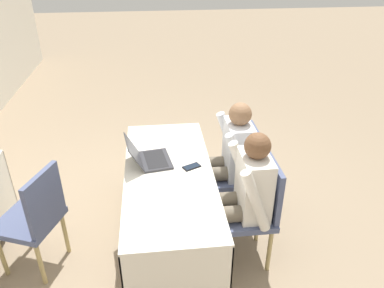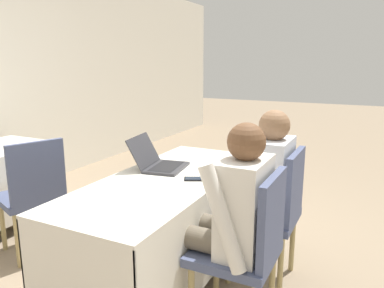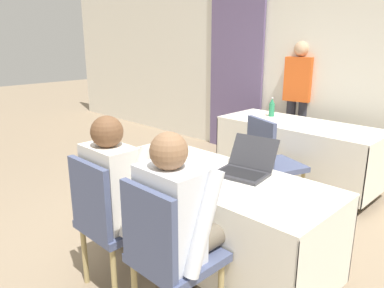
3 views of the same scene
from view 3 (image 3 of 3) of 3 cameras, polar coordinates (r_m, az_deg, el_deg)
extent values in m
plane|color=gray|center=(2.96, 2.76, -17.67)|extent=(24.00, 24.00, 0.00)
cube|color=silver|center=(4.68, 24.73, 11.05)|extent=(12.00, 0.06, 2.70)
cube|color=slate|center=(5.50, 6.71, 12.65)|extent=(0.92, 0.04, 2.65)
cube|color=white|center=(2.63, 2.97, -4.62)|extent=(1.77, 0.73, 0.02)
cube|color=white|center=(2.53, -2.71, -13.19)|extent=(1.77, 0.01, 0.59)
cube|color=white|center=(3.01, 7.50, -8.35)|extent=(1.77, 0.01, 0.59)
cube|color=white|center=(3.35, -8.43, -5.74)|extent=(0.01, 0.73, 0.59)
cube|color=white|center=(2.34, 19.84, -16.84)|extent=(0.01, 0.73, 0.59)
cylinder|color=#333333|center=(2.93, 2.78, -16.77)|extent=(0.06, 0.06, 0.11)
cube|color=white|center=(4.29, 16.05, 2.93)|extent=(1.77, 0.73, 0.02)
cube|color=white|center=(4.07, 13.25, -2.06)|extent=(1.77, 0.01, 0.59)
cube|color=white|center=(4.67, 17.91, -0.07)|extent=(1.77, 0.01, 0.59)
cube|color=white|center=(4.83, 6.65, 1.13)|extent=(0.01, 0.73, 0.59)
cube|color=white|center=(4.04, 26.64, -3.51)|extent=(0.01, 0.73, 0.59)
cylinder|color=#333333|center=(4.48, 15.40, -5.31)|extent=(0.06, 0.06, 0.11)
cube|color=#333338|center=(2.59, 7.47, -4.59)|extent=(0.38, 0.30, 0.02)
cube|color=black|center=(2.59, 7.48, -4.37)|extent=(0.32, 0.22, 0.00)
cube|color=#333338|center=(2.71, 9.38, -1.22)|extent=(0.36, 0.17, 0.21)
cube|color=black|center=(2.71, 9.38, -1.22)|extent=(0.32, 0.15, 0.18)
cube|color=black|center=(2.46, 0.74, -5.71)|extent=(0.13, 0.17, 0.01)
cube|color=#192333|center=(2.46, 0.74, -5.59)|extent=(0.12, 0.15, 0.00)
cube|color=white|center=(2.37, 15.91, -7.39)|extent=(0.29, 0.35, 0.00)
cylinder|color=#288456|center=(4.57, 12.04, 5.11)|extent=(0.07, 0.07, 0.15)
cone|color=#288456|center=(4.55, 12.12, 6.44)|extent=(0.06, 0.06, 0.06)
cylinder|color=silver|center=(4.55, 12.15, 6.89)|extent=(0.03, 0.03, 0.01)
cylinder|color=tan|center=(2.66, -5.22, -16.47)|extent=(0.04, 0.04, 0.43)
cylinder|color=tan|center=(2.91, -9.84, -13.66)|extent=(0.04, 0.04, 0.43)
cylinder|color=tan|center=(2.49, -11.78, -19.30)|extent=(0.04, 0.04, 0.43)
cylinder|color=tan|center=(2.75, -16.03, -15.94)|extent=(0.04, 0.04, 0.43)
cube|color=#4C567A|center=(2.58, -11.00, -11.79)|extent=(0.44, 0.44, 0.05)
cube|color=#4C567A|center=(2.38, -15.32, -7.88)|extent=(0.40, 0.04, 0.45)
cylinder|color=tan|center=(2.53, -1.98, -18.33)|extent=(0.04, 0.04, 0.43)
cube|color=#4C567A|center=(2.19, -2.24, -16.87)|extent=(0.44, 0.44, 0.05)
cube|color=#4C567A|center=(1.95, -6.72, -12.88)|extent=(0.40, 0.04, 0.45)
cylinder|color=tan|center=(3.74, 16.37, -7.12)|extent=(0.04, 0.04, 0.43)
cylinder|color=tan|center=(3.99, 13.13, -5.39)|extent=(0.04, 0.04, 0.43)
cylinder|color=tan|center=(3.53, 11.95, -8.19)|extent=(0.04, 0.04, 0.43)
cylinder|color=tan|center=(3.80, 8.85, -6.26)|extent=(0.04, 0.04, 0.43)
cube|color=#4C567A|center=(3.68, 12.80, -3.28)|extent=(0.57, 0.57, 0.05)
cube|color=#4C567A|center=(3.49, 10.41, 0.12)|extent=(0.39, 0.18, 0.45)
cylinder|color=#665B4C|center=(2.54, -7.49, -9.80)|extent=(0.13, 0.42, 0.13)
cylinder|color=#665B4C|center=(2.67, -9.89, -8.55)|extent=(0.13, 0.42, 0.13)
cylinder|color=#665B4C|center=(2.78, -4.24, -14.32)|extent=(0.10, 0.10, 0.48)
cylinder|color=#665B4C|center=(2.90, -6.64, -13.00)|extent=(0.10, 0.10, 0.48)
cube|color=silver|center=(2.44, -12.33, -6.20)|extent=(0.36, 0.22, 0.52)
cylinder|color=silver|center=(2.29, -8.59, -7.24)|extent=(0.08, 0.26, 0.54)
cylinder|color=silver|center=(2.62, -14.14, -4.53)|extent=(0.08, 0.26, 0.54)
sphere|color=brown|center=(2.33, -12.84, 1.81)|extent=(0.20, 0.20, 0.20)
cylinder|color=#665B4C|center=(2.17, 2.01, -14.46)|extent=(0.13, 0.42, 0.13)
cylinder|color=#665B4C|center=(2.28, -1.40, -12.85)|extent=(0.13, 0.42, 0.13)
cylinder|color=#665B4C|center=(2.45, 4.96, -19.01)|extent=(0.10, 0.10, 0.48)
cylinder|color=#665B4C|center=(2.55, 1.71, -17.43)|extent=(0.10, 0.10, 0.48)
cube|color=silver|center=(2.02, -3.38, -10.61)|extent=(0.36, 0.22, 0.52)
cylinder|color=silver|center=(1.91, 1.85, -12.04)|extent=(0.08, 0.26, 0.54)
cylinder|color=silver|center=(2.19, -6.31, -8.32)|extent=(0.08, 0.26, 0.54)
sphere|color=#8C6647|center=(1.89, -3.55, -1.10)|extent=(0.20, 0.20, 0.20)
cylinder|color=#33333D|center=(5.14, 14.63, 1.82)|extent=(0.12, 0.12, 0.85)
cylinder|color=#33333D|center=(5.09, 16.30, 1.55)|extent=(0.12, 0.12, 0.85)
cube|color=#DB561E|center=(4.99, 16.06, 9.49)|extent=(0.37, 0.25, 0.55)
sphere|color=tan|center=(4.97, 16.40, 13.73)|extent=(0.19, 0.19, 0.19)
camera|label=1|loc=(4.71, -22.38, 24.51)|focal=35.00mm
camera|label=2|loc=(3.76, -36.48, 10.64)|focal=35.00mm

